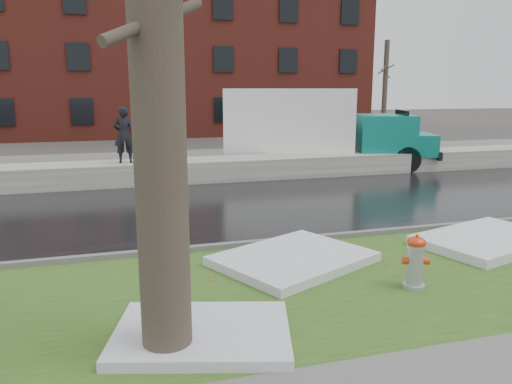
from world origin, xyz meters
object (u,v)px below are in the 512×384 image
object	(u,v)px
worker	(124,135)
box_truck	(314,127)
tree	(155,28)
fire_hydrant	(415,260)

from	to	relation	value
worker	box_truck	bearing A→B (deg)	-166.83
tree	box_truck	size ratio (longest dim) A/B	0.78
box_truck	tree	bearing A→B (deg)	-101.57
tree	box_truck	world-z (taller)	tree
fire_hydrant	worker	bearing A→B (deg)	130.22
fire_hydrant	box_truck	size ratio (longest dim) A/B	0.09
tree	worker	xyz separation A→B (m)	(-0.07, 11.30, -2.11)
tree	box_truck	bearing A→B (deg)	60.44
fire_hydrant	box_truck	xyz separation A→B (m)	(3.25, 11.88, 1.16)
box_truck	worker	world-z (taller)	box_truck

